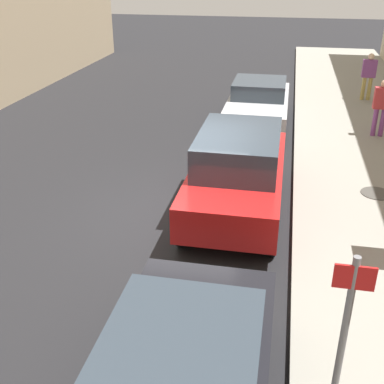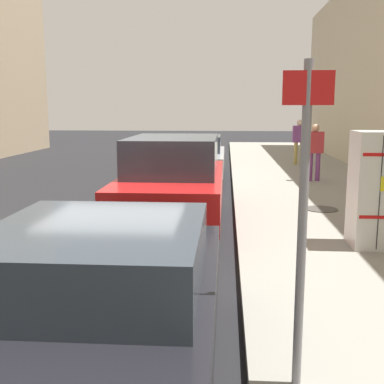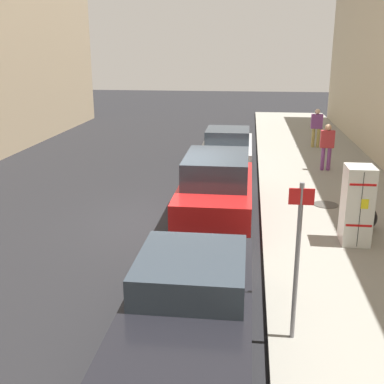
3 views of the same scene
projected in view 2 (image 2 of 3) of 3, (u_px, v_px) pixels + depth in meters
name	position (u px, v px, depth m)	size (l,w,h in m)	color
ground_plane	(115.00, 230.00, 9.14)	(80.00, 80.00, 0.00)	black
sidewalk_slab	(360.00, 231.00, 8.81)	(4.53, 44.00, 0.14)	gray
discarded_refrigerator	(373.00, 190.00, 7.46)	(0.62, 0.71, 1.80)	silver
manhole_cover	(321.00, 209.00, 10.32)	(0.70, 0.70, 0.02)	#47443F
street_sign_post	(303.00, 212.00, 3.54)	(0.36, 0.07, 2.49)	slate
trash_bag	(379.00, 215.00, 8.41)	(0.61, 0.61, 0.61)	black
pedestrian_walking_far	(299.00, 138.00, 18.38)	(0.49, 0.23, 1.71)	#A8934C
pedestrian_standing_near	(315.00, 148.00, 14.22)	(0.49, 0.23, 1.68)	#7A3D7F
parked_sedan_silver	(194.00, 157.00, 15.39)	(1.89, 4.53, 1.41)	silver
parked_suv_red	(174.00, 180.00, 9.37)	(1.87, 4.55, 1.74)	red
parked_sedan_dark	(93.00, 314.00, 3.73)	(1.89, 4.56, 1.38)	black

